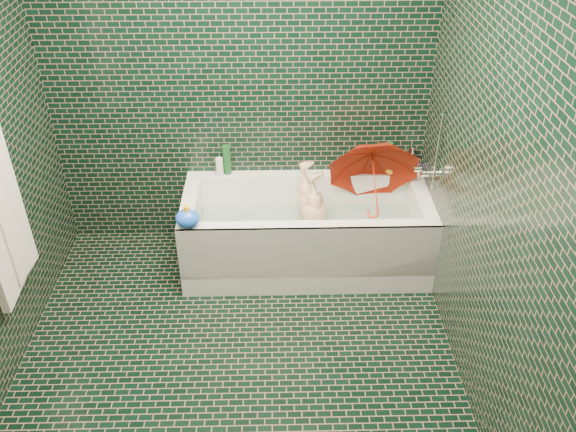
{
  "coord_description": "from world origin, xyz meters",
  "views": [
    {
      "loc": [
        0.24,
        -2.48,
        2.77
      ],
      "look_at": [
        0.32,
        0.82,
        0.53
      ],
      "focal_mm": 38.0,
      "sensor_mm": 36.0,
      "label": 1
    }
  ],
  "objects_px": {
    "bathtub": "(306,239)",
    "child": "(316,224)",
    "bath_toy": "(187,218)",
    "umbrella": "(375,183)",
    "rubber_duck": "(391,169)"
  },
  "relations": [
    {
      "from": "child",
      "to": "bath_toy",
      "type": "height_order",
      "value": "bath_toy"
    },
    {
      "from": "bathtub",
      "to": "bath_toy",
      "type": "height_order",
      "value": "bath_toy"
    },
    {
      "from": "rubber_duck",
      "to": "bath_toy",
      "type": "bearing_deg",
      "value": -166.75
    },
    {
      "from": "bathtub",
      "to": "child",
      "type": "relative_size",
      "value": 1.87
    },
    {
      "from": "bath_toy",
      "to": "child",
      "type": "bearing_deg",
      "value": 12.36
    },
    {
      "from": "rubber_duck",
      "to": "bath_toy",
      "type": "relative_size",
      "value": 0.62
    },
    {
      "from": "child",
      "to": "bathtub",
      "type": "bearing_deg",
      "value": -71.63
    },
    {
      "from": "bathtub",
      "to": "rubber_duck",
      "type": "relative_size",
      "value": 15.51
    },
    {
      "from": "umbrella",
      "to": "rubber_duck",
      "type": "xyz_separation_m",
      "value": [
        0.16,
        0.25,
        -0.04
      ]
    },
    {
      "from": "bathtub",
      "to": "child",
      "type": "distance_m",
      "value": 0.13
    },
    {
      "from": "umbrella",
      "to": "bath_toy",
      "type": "relative_size",
      "value": 3.48
    },
    {
      "from": "child",
      "to": "umbrella",
      "type": "height_order",
      "value": "umbrella"
    },
    {
      "from": "child",
      "to": "bath_toy",
      "type": "xyz_separation_m",
      "value": [
        -0.84,
        -0.36,
        0.31
      ]
    },
    {
      "from": "child",
      "to": "umbrella",
      "type": "distance_m",
      "value": 0.51
    },
    {
      "from": "bath_toy",
      "to": "bathtub",
      "type": "bearing_deg",
      "value": 11.31
    }
  ]
}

